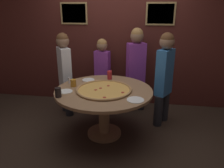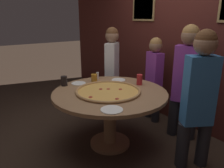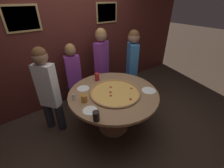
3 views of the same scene
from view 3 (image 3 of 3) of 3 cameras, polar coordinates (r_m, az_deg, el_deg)
name	(u,v)px [view 3 (image 3 of 3)]	position (r m, az deg, el deg)	size (l,w,h in m)	color
ground_plane	(113,126)	(2.83, 0.47, -15.72)	(24.00, 24.00, 0.00)	#38281E
back_wall	(73,40)	(3.19, -14.56, 16.07)	(6.40, 0.08, 2.60)	#4C1E19
dining_table	(113,100)	(2.44, 0.53, -6.09)	(1.41, 1.41, 0.74)	#936B47
giant_pizza	(115,92)	(2.33, 1.20, -3.13)	(0.80, 0.80, 0.03)	#E5A84C
drink_cup_centre_back	(84,98)	(2.17, -10.52, -5.37)	(0.08, 0.08, 0.11)	#BC7A23
drink_cup_near_left	(96,116)	(1.84, -6.05, -12.06)	(0.08, 0.08, 0.13)	black
drink_cup_front_edge	(97,77)	(2.67, -5.74, 2.73)	(0.08, 0.08, 0.14)	#B22328
white_plate_right_side	(90,111)	(2.02, -8.36, -9.97)	(0.20, 0.20, 0.01)	white
white_plate_beside_cup	(83,88)	(2.49, -10.93, -1.67)	(0.20, 0.20, 0.01)	white
white_plate_far_back	(149,91)	(2.46, 13.80, -2.44)	(0.22, 0.22, 0.01)	white
condiment_shaker	(74,97)	(2.23, -14.36, -4.91)	(0.04, 0.04, 0.10)	silver
diner_side_left	(47,87)	(2.51, -23.37, -1.20)	(0.33, 0.37, 1.46)	#232328
diner_far_right	(132,63)	(3.17, 7.62, 8.11)	(0.31, 0.39, 1.51)	#232328
diner_far_left	(73,73)	(3.02, -14.47, 4.09)	(0.35, 0.20, 1.33)	#232328
diner_side_right	(102,61)	(3.19, -3.92, 8.72)	(0.40, 0.28, 1.53)	#232328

